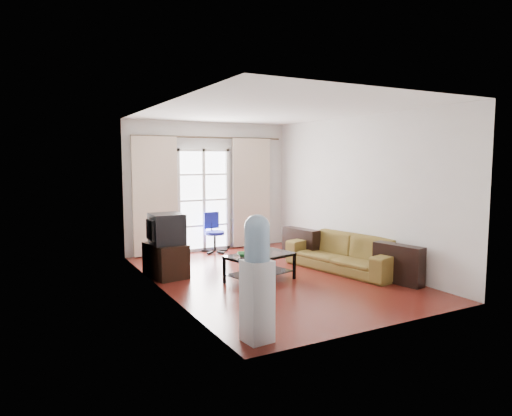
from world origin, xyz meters
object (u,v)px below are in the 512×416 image
(task_chair, at_px, (214,241))
(tv_stand, at_px, (166,260))
(water_cooler, at_px, (257,276))
(sofa, at_px, (344,253))
(coffee_table, at_px, (260,264))
(crt_tv, at_px, (165,229))

(task_chair, bearing_deg, tv_stand, -134.56)
(water_cooler, bearing_deg, tv_stand, 85.00)
(sofa, relative_size, coffee_table, 1.91)
(sofa, distance_m, water_cooler, 3.49)
(sofa, relative_size, water_cooler, 1.65)
(tv_stand, height_order, crt_tv, crt_tv)
(sofa, distance_m, crt_tv, 3.09)
(coffee_table, height_order, crt_tv, crt_tv)
(tv_stand, xyz_separation_m, crt_tv, (-0.00, -0.02, 0.52))
(coffee_table, relative_size, crt_tv, 2.10)
(crt_tv, bearing_deg, sofa, -19.33)
(coffee_table, distance_m, water_cooler, 2.46)
(task_chair, bearing_deg, coffee_table, -95.06)
(coffee_table, height_order, task_chair, task_chair)
(coffee_table, relative_size, task_chair, 1.42)
(sofa, height_order, crt_tv, crt_tv)
(tv_stand, bearing_deg, sofa, -29.39)
(sofa, relative_size, crt_tv, 4.00)
(sofa, xyz_separation_m, coffee_table, (-1.63, 0.08, -0.03))
(tv_stand, relative_size, water_cooler, 0.55)
(crt_tv, height_order, water_cooler, water_cooler)
(coffee_table, distance_m, task_chair, 2.45)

